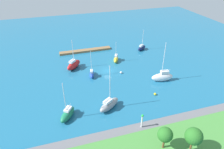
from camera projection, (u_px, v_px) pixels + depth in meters
The scene contains 15 objects.
water at pixel (108, 71), 71.98m from camera, with size 160.00×160.00×0.00m, color #1E668C.
pier_dock at pixel (85, 51), 85.79m from camera, with size 21.30×2.41×0.82m, color olive.
breakwater at pixel (143, 128), 47.82m from camera, with size 73.02×2.83×1.01m, color slate.
harbor_beacon at pixel (142, 120), 46.37m from camera, with size 0.56×0.56×3.73m.
park_tree_west at pixel (165, 135), 40.36m from camera, with size 3.09×3.09×5.16m.
park_tree_midwest at pixel (194, 136), 39.55m from camera, with size 3.49×3.49×5.71m.
sailboat_white_far_north at pixel (162, 77), 65.67m from camera, with size 7.22×3.08×13.14m.
sailboat_navy_near_pier at pixel (142, 48), 86.93m from camera, with size 5.22×4.15×8.66m.
sailboat_gray_west_end at pixel (109, 104), 54.02m from camera, with size 7.01×5.74×12.71m.
sailboat_red_off_beacon at pixel (74, 65), 72.67m from camera, with size 6.34×6.50×10.63m.
sailboat_yellow_lone_north at pixel (116, 59), 77.74m from camera, with size 3.53×5.14×8.02m.
sailboat_blue_outer_mooring at pixel (92, 74), 68.25m from camera, with size 2.45×5.05×9.19m.
sailboat_green_by_breakwater at pixel (67, 114), 51.08m from camera, with size 5.16×6.09×10.49m.
mooring_buoy_white at pixel (121, 72), 70.28m from camera, with size 0.76×0.76×0.76m, color white.
mooring_buoy_yellow at pixel (155, 94), 59.60m from camera, with size 0.72×0.72×0.72m, color yellow.
Camera 1 is at (17.17, 60.16, 35.67)m, focal length 33.04 mm.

